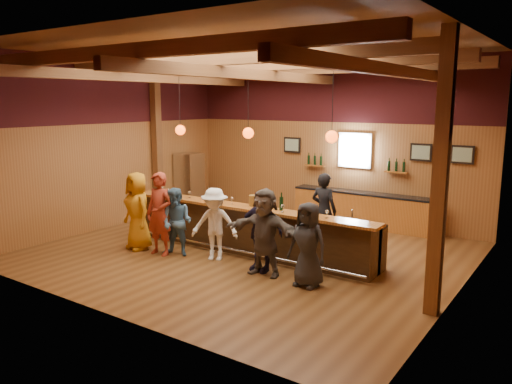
{
  "coord_description": "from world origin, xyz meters",
  "views": [
    {
      "loc": [
        6.31,
        -8.88,
        3.39
      ],
      "look_at": [
        0.0,
        0.3,
        1.35
      ],
      "focal_mm": 35.0,
      "sensor_mm": 36.0,
      "label": 1
    }
  ],
  "objects_px": {
    "customer_denim": "(177,222)",
    "bartender": "(324,210)",
    "customer_navy": "(260,231)",
    "bottle_a": "(267,202)",
    "customer_orange": "(137,211)",
    "customer_brown": "(265,232)",
    "customer_dark": "(308,245)",
    "customer_redvest": "(159,214)",
    "ice_bucket": "(254,201)",
    "back_bar_cabinet": "(363,209)",
    "stainless_fridge": "(190,182)",
    "customer_white": "(215,224)",
    "bar_counter": "(253,229)"
  },
  "relations": [
    {
      "from": "customer_dark",
      "to": "customer_redvest",
      "type": "bearing_deg",
      "value": -175.4
    },
    {
      "from": "customer_redvest",
      "to": "bottle_a",
      "type": "relative_size",
      "value": 5.6
    },
    {
      "from": "customer_orange",
      "to": "customer_brown",
      "type": "bearing_deg",
      "value": 18.26
    },
    {
      "from": "customer_dark",
      "to": "bartender",
      "type": "height_order",
      "value": "bartender"
    },
    {
      "from": "customer_navy",
      "to": "bartender",
      "type": "relative_size",
      "value": 0.94
    },
    {
      "from": "customer_redvest",
      "to": "customer_denim",
      "type": "xyz_separation_m",
      "value": [
        0.37,
        0.16,
        -0.17
      ]
    },
    {
      "from": "customer_redvest",
      "to": "customer_brown",
      "type": "distance_m",
      "value": 2.67
    },
    {
      "from": "customer_orange",
      "to": "stainless_fridge",
      "type": "bearing_deg",
      "value": 130.67
    },
    {
      "from": "customer_denim",
      "to": "bottle_a",
      "type": "height_order",
      "value": "customer_denim"
    },
    {
      "from": "bartender",
      "to": "customer_brown",
      "type": "bearing_deg",
      "value": 91.86
    },
    {
      "from": "bar_counter",
      "to": "stainless_fridge",
      "type": "xyz_separation_m",
      "value": [
        -4.12,
        2.45,
        0.38
      ]
    },
    {
      "from": "back_bar_cabinet",
      "to": "stainless_fridge",
      "type": "distance_m",
      "value": 5.43
    },
    {
      "from": "customer_brown",
      "to": "back_bar_cabinet",
      "type": "bearing_deg",
      "value": 85.27
    },
    {
      "from": "customer_orange",
      "to": "bartender",
      "type": "xyz_separation_m",
      "value": [
        3.47,
        2.55,
        -0.02
      ]
    },
    {
      "from": "bartender",
      "to": "bottle_a",
      "type": "bearing_deg",
      "value": 67.77
    },
    {
      "from": "back_bar_cabinet",
      "to": "customer_brown",
      "type": "relative_size",
      "value": 2.3
    },
    {
      "from": "bartender",
      "to": "customer_dark",
      "type": "bearing_deg",
      "value": 114.39
    },
    {
      "from": "customer_denim",
      "to": "ice_bucket",
      "type": "distance_m",
      "value": 1.76
    },
    {
      "from": "customer_orange",
      "to": "customer_white",
      "type": "distance_m",
      "value": 2.02
    },
    {
      "from": "customer_denim",
      "to": "customer_brown",
      "type": "height_order",
      "value": "customer_brown"
    },
    {
      "from": "customer_navy",
      "to": "ice_bucket",
      "type": "distance_m",
      "value": 1.16
    },
    {
      "from": "ice_bucket",
      "to": "customer_dark",
      "type": "bearing_deg",
      "value": -28.08
    },
    {
      "from": "stainless_fridge",
      "to": "customer_denim",
      "type": "height_order",
      "value": "stainless_fridge"
    },
    {
      "from": "back_bar_cabinet",
      "to": "customer_denim",
      "type": "xyz_separation_m",
      "value": [
        -2.38,
        -4.79,
        0.28
      ]
    },
    {
      "from": "customer_navy",
      "to": "bartender",
      "type": "height_order",
      "value": "bartender"
    },
    {
      "from": "back_bar_cabinet",
      "to": "customer_orange",
      "type": "relative_size",
      "value": 2.23
    },
    {
      "from": "customer_white",
      "to": "customer_brown",
      "type": "xyz_separation_m",
      "value": [
        1.4,
        -0.18,
        0.08
      ]
    },
    {
      "from": "ice_bucket",
      "to": "bottle_a",
      "type": "distance_m",
      "value": 0.34
    },
    {
      "from": "back_bar_cabinet",
      "to": "customer_white",
      "type": "distance_m",
      "value": 4.8
    },
    {
      "from": "customer_denim",
      "to": "customer_white",
      "type": "relative_size",
      "value": 0.96
    },
    {
      "from": "bar_counter",
      "to": "customer_denim",
      "type": "xyz_separation_m",
      "value": [
        -1.2,
        -1.22,
        0.24
      ]
    },
    {
      "from": "customer_white",
      "to": "customer_navy",
      "type": "relative_size",
      "value": 0.95
    },
    {
      "from": "customer_white",
      "to": "ice_bucket",
      "type": "height_order",
      "value": "customer_white"
    },
    {
      "from": "customer_navy",
      "to": "bottle_a",
      "type": "xyz_separation_m",
      "value": [
        -0.38,
        0.84,
        0.41
      ]
    },
    {
      "from": "customer_navy",
      "to": "customer_white",
      "type": "bearing_deg",
      "value": 173.27
    },
    {
      "from": "customer_brown",
      "to": "ice_bucket",
      "type": "bearing_deg",
      "value": 130.25
    },
    {
      "from": "customer_denim",
      "to": "bartender",
      "type": "distance_m",
      "value": 3.39
    },
    {
      "from": "customer_dark",
      "to": "bartender",
      "type": "relative_size",
      "value": 0.9
    },
    {
      "from": "customer_redvest",
      "to": "bartender",
      "type": "relative_size",
      "value": 1.05
    },
    {
      "from": "bartender",
      "to": "ice_bucket",
      "type": "height_order",
      "value": "bartender"
    },
    {
      "from": "customer_denim",
      "to": "bottle_a",
      "type": "distance_m",
      "value": 2.05
    },
    {
      "from": "customer_denim",
      "to": "customer_navy",
      "type": "distance_m",
      "value": 2.09
    },
    {
      "from": "back_bar_cabinet",
      "to": "bartender",
      "type": "relative_size",
      "value": 2.27
    },
    {
      "from": "customer_redvest",
      "to": "bottle_a",
      "type": "xyz_separation_m",
      "value": [
        2.07,
        1.2,
        0.31
      ]
    },
    {
      "from": "customer_denim",
      "to": "bar_counter",
      "type": "bearing_deg",
      "value": 31.83
    },
    {
      "from": "customer_white",
      "to": "ice_bucket",
      "type": "xyz_separation_m",
      "value": [
        0.47,
        0.79,
        0.44
      ]
    },
    {
      "from": "ice_bucket",
      "to": "customer_brown",
      "type": "bearing_deg",
      "value": -46.12
    },
    {
      "from": "back_bar_cabinet",
      "to": "stainless_fridge",
      "type": "relative_size",
      "value": 2.22
    },
    {
      "from": "customer_redvest",
      "to": "customer_navy",
      "type": "xyz_separation_m",
      "value": [
        2.45,
        0.36,
        -0.1
      ]
    },
    {
      "from": "bar_counter",
      "to": "customer_navy",
      "type": "xyz_separation_m",
      "value": [
        0.89,
        -1.01,
        0.31
      ]
    }
  ]
}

